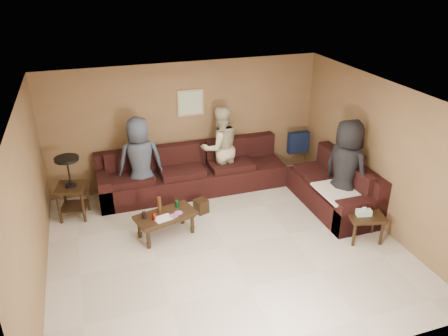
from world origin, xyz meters
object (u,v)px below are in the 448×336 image
Objects in this scene: sectional_sofa at (241,181)px; waste_bin at (201,206)px; person_middle at (220,147)px; side_table_right at (365,218)px; coffee_table at (165,217)px; person_right at (346,169)px; person_left at (140,161)px; end_table_left at (71,186)px.

sectional_sofa reaches higher than waste_bin.
side_table_right is at bearing 115.44° from person_middle.
person_middle reaches higher than side_table_right.
coffee_table is 4.19× the size of waste_bin.
coffee_table is at bearing -152.28° from sectional_sofa.
waste_bin is at bearing 144.25° from side_table_right.
side_table_right is 0.36× the size of person_right.
person_left is 3.71m from person_right.
person_right is at bearing 84.46° from side_table_right.
person_right reaches higher than sectional_sofa.
end_table_left reaches higher than coffee_table.
sectional_sofa is 2.47m from side_table_right.
person_right is (1.74, -1.78, 0.07)m from person_middle.
end_table_left is at bearing -0.44° from person_middle.
end_table_left is at bearing 8.26° from person_left.
sectional_sofa is 17.98× the size of waste_bin.
coffee_table is at bearing 65.80° from person_right.
side_table_right is 0.96m from person_right.
person_middle is (1.43, 1.45, 0.49)m from coffee_table.
side_table_right is 0.39× the size of person_left.
waste_bin is 0.15× the size of person_middle.
person_middle reaches higher than end_table_left.
person_left reaches higher than end_table_left.
sectional_sofa reaches higher than side_table_right.
side_table_right is (1.42, -2.02, 0.08)m from sectional_sofa.
coffee_table is 1.63× the size of side_table_right.
end_table_left reaches higher than waste_bin.
end_table_left is 1.77× the size of side_table_right.
coffee_table is 3.29m from side_table_right.
person_right is at bearing -19.66° from waste_bin.
side_table_right is 2.56× the size of waste_bin.
person_middle is at bearing 112.34° from sectional_sofa.
waste_bin is (0.76, 0.53, -0.22)m from coffee_table.
coffee_table is at bearing 38.14° from person_middle.
side_table_right is at bearing -54.87° from sectional_sofa.
side_table_right reaches higher than waste_bin.
person_left reaches higher than sectional_sofa.
end_table_left is (-3.11, 0.23, 0.29)m from sectional_sofa.
waste_bin is at bearing 52.13° from person_right.
coffee_table is at bearing -37.57° from end_table_left.
person_left reaches higher than waste_bin.
side_table_right is (3.09, -1.15, 0.05)m from coffee_table.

